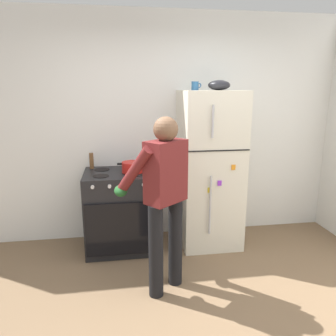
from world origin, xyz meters
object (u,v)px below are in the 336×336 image
(stove_range, at_px, (119,211))
(red_pot, at_px, (132,167))
(pepper_mill, at_px, (92,161))
(mixing_bowl, at_px, (219,85))
(refrigerator, at_px, (209,170))
(person_cook, at_px, (163,191))
(coffee_mug, at_px, (195,86))

(stove_range, relative_size, red_pot, 2.75)
(pepper_mill, relative_size, mixing_bowl, 0.75)
(refrigerator, relative_size, pepper_mill, 9.84)
(person_cook, bearing_deg, coffee_mug, 62.07)
(stove_range, height_order, coffee_mug, coffee_mug)
(refrigerator, distance_m, coffee_mug, 0.97)
(person_cook, distance_m, mixing_bowl, 1.47)
(person_cook, height_order, red_pot, person_cook)
(refrigerator, xyz_separation_m, person_cook, (-0.67, -0.88, 0.05))
(coffee_mug, bearing_deg, red_pot, -172.08)
(stove_range, height_order, mixing_bowl, mixing_bowl)
(stove_range, xyz_separation_m, mixing_bowl, (1.14, 0.01, 1.40))
(red_pot, bearing_deg, coffee_mug, 7.92)
(stove_range, relative_size, coffee_mug, 8.18)
(red_pot, relative_size, pepper_mill, 1.82)
(refrigerator, height_order, pepper_mill, refrigerator)
(red_pot, relative_size, mixing_bowl, 1.36)
(stove_range, relative_size, pepper_mill, 5.00)
(refrigerator, xyz_separation_m, red_pot, (-0.90, -0.05, 0.07))
(refrigerator, xyz_separation_m, stove_range, (-1.06, -0.01, -0.45))
(mixing_bowl, bearing_deg, person_cook, -130.49)
(person_cook, distance_m, red_pot, 0.86)
(refrigerator, distance_m, mixing_bowl, 0.96)
(coffee_mug, distance_m, pepper_mill, 1.46)
(red_pot, distance_m, pepper_mill, 0.52)
(refrigerator, height_order, mixing_bowl, mixing_bowl)
(person_cook, distance_m, coffee_mug, 1.38)
(stove_range, xyz_separation_m, person_cook, (0.39, -0.87, 0.50))
(refrigerator, relative_size, mixing_bowl, 7.39)
(red_pot, xyz_separation_m, mixing_bowl, (0.98, 0.05, 0.88))
(mixing_bowl, bearing_deg, coffee_mug, 169.01)
(coffee_mug, bearing_deg, mixing_bowl, -10.99)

